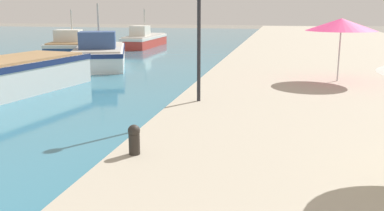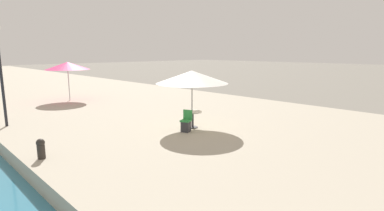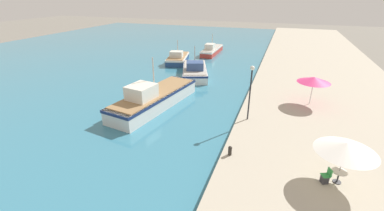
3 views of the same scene
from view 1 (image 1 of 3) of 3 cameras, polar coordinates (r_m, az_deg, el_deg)
quay_promenade at (r=33.11m, az=19.74°, el=6.31°), size 16.00×90.00×0.58m
fishing_boat_mid at (r=28.03m, az=-12.21°, el=6.79°), size 5.67×8.62×3.89m
fishing_boat_far at (r=35.41m, az=-15.63°, el=7.69°), size 4.12×7.07×3.48m
fishing_boat_distant at (r=41.27m, az=-6.35°, el=8.77°), size 2.21×8.19×3.54m
cafe_umbrella_white at (r=19.25m, az=19.29°, el=10.15°), size 2.94×2.94×2.65m
mooring_bollard at (r=9.20m, az=-7.72°, el=-4.39°), size 0.26×0.26×0.65m
lamppost at (r=14.11m, az=0.94°, el=13.00°), size 0.36×0.36×4.56m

